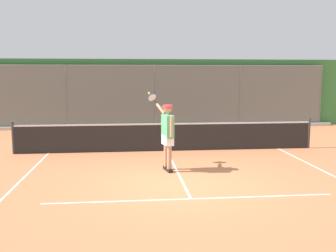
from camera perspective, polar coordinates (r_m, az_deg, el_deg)
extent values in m
plane|color=#B76B42|center=(9.14, 2.45, -8.89)|extent=(60.00, 60.00, 0.00)
cube|color=white|center=(8.21, 3.46, -10.83)|extent=(6.21, 0.05, 0.01)
cube|color=white|center=(8.97, -23.46, -9.85)|extent=(0.05, 9.40, 0.01)
cube|color=white|center=(10.66, 1.21, -6.45)|extent=(0.05, 5.17, 0.01)
cylinder|color=slate|center=(21.14, 21.87, 4.25)|extent=(0.07, 0.07, 3.09)
cylinder|color=slate|center=(19.53, 10.68, 4.43)|extent=(0.07, 0.07, 3.09)
cylinder|color=slate|center=(18.77, -1.95, 4.43)|extent=(0.07, 0.07, 3.09)
cylinder|color=slate|center=(18.96, -14.96, 4.21)|extent=(0.07, 0.07, 3.09)
cylinder|color=slate|center=(18.74, -1.97, 9.03)|extent=(17.07, 0.05, 0.05)
cube|color=slate|center=(18.77, -1.95, 4.43)|extent=(17.07, 0.02, 3.09)
cube|color=#387A3D|center=(19.41, -2.09, 4.96)|extent=(20.07, 0.90, 3.37)
cube|color=#ADADA8|center=(18.73, -1.89, -0.09)|extent=(18.07, 0.18, 0.15)
cylinder|color=#2D2D2D|center=(14.49, 20.33, -1.02)|extent=(0.09, 0.09, 1.07)
cylinder|color=#2D2D2D|center=(13.56, -22.17, -1.68)|extent=(0.09, 0.09, 1.07)
cube|color=black|center=(13.09, -0.18, -1.78)|extent=(10.12, 0.02, 0.91)
cube|color=white|center=(13.02, -0.18, 0.31)|extent=(10.12, 0.04, 0.05)
cube|color=white|center=(13.09, -0.18, -1.78)|extent=(0.05, 0.04, 0.91)
cube|color=black|center=(10.35, 0.20, -6.65)|extent=(0.16, 0.28, 0.09)
cylinder|color=#A87A5B|center=(10.24, 0.20, -4.13)|extent=(0.13, 0.13, 0.84)
cube|color=black|center=(10.61, -0.29, -6.29)|extent=(0.16, 0.28, 0.09)
cylinder|color=#A87A5B|center=(10.51, -0.29, -3.82)|extent=(0.13, 0.13, 0.84)
cube|color=white|center=(10.31, -0.05, -2.12)|extent=(0.31, 0.48, 0.26)
cube|color=#4C9E6B|center=(10.25, -0.05, -0.01)|extent=(0.31, 0.55, 0.61)
cylinder|color=#A87A5B|center=(9.95, 0.51, -0.10)|extent=(0.08, 0.08, 0.56)
cylinder|color=#A87A5B|center=(10.65, -1.11, 2.57)|extent=(0.27, 0.40, 0.31)
sphere|color=#A87A5B|center=(10.20, -0.05, 2.56)|extent=(0.23, 0.23, 0.23)
cylinder|color=red|center=(10.19, -0.05, 2.92)|extent=(0.32, 0.32, 0.09)
cube|color=red|center=(10.32, -0.27, 2.78)|extent=(0.24, 0.25, 0.02)
cylinder|color=black|center=(10.85, -1.85, 3.56)|extent=(0.11, 0.16, 0.13)
torus|color=#28569E|center=(11.00, -2.38, 4.27)|extent=(0.35, 0.30, 0.26)
cylinder|color=silver|center=(11.00, -2.38, 4.27)|extent=(0.29, 0.24, 0.21)
sphere|color=#CCDB33|center=(11.14, -2.87, 4.92)|extent=(0.07, 0.07, 0.07)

